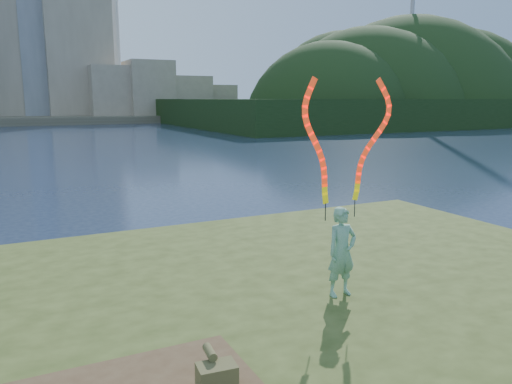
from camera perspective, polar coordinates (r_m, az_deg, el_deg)
ground at (r=9.22m, az=-4.60°, el=-15.55°), size 320.00×320.00×0.00m
grassy_knoll at (r=7.23m, az=2.57°, el=-20.39°), size 20.00×18.00×0.80m
far_shore at (r=102.81m, az=-24.84°, el=7.72°), size 320.00×40.00×1.20m
wooded_hill at (r=92.26m, az=16.61°, el=7.76°), size 78.00×50.00×63.00m
woman_with_ribbons at (r=8.32m, az=9.81°, el=-2.22°), size 2.00×0.38×3.91m
canvas_bag at (r=6.04m, az=-4.56°, el=-20.19°), size 0.47×0.53×0.42m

